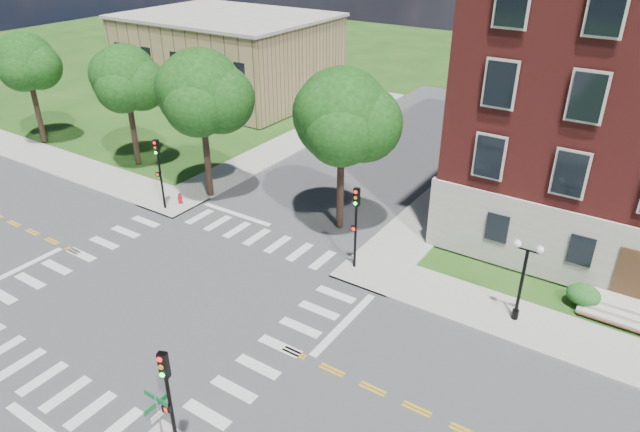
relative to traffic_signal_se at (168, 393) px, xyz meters
The scene contains 18 objects.
ground 10.84m from the traffic_signal_se, 138.57° to the left, with size 160.00×160.00×0.00m, color #1C4A15.
road_ew 10.84m from the traffic_signal_se, 138.57° to the left, with size 90.00×12.00×0.01m, color #3D3D3F.
road_ns 10.83m from the traffic_signal_se, 138.57° to the left, with size 12.00×90.00×0.01m, color #3D3D3F.
sidewalk_ne 23.70m from the traffic_signal_se, 71.10° to the left, with size 34.00×34.00×0.12m.
sidewalk_nw 32.24m from the traffic_signal_se, 136.15° to the left, with size 34.00×34.00×0.12m.
crosswalk_east 7.58m from the traffic_signal_se, 94.72° to the left, with size 2.20×10.20×0.02m, color silver, non-canonical shape.
stop_bar_east 10.41m from the traffic_signal_se, 84.01° to the left, with size 0.40×5.50×0.00m, color silver.
secondary_building 47.39m from the traffic_signal_se, 128.93° to the left, with size 20.40×15.40×8.30m.
tree_a 37.49m from the traffic_signal_se, 153.40° to the left, with size 4.60×4.60×9.19m.
tree_b 29.13m from the traffic_signal_se, 141.87° to the left, with size 4.87×4.87×9.19m.
tree_c 22.30m from the traffic_signal_se, 130.02° to the left, with size 5.54×5.54×10.07m.
tree_d 18.84m from the traffic_signal_se, 103.19° to the left, with size 5.53×5.53×9.95m.
traffic_signal_se is the anchor object (origin of this frame).
traffic_signal_ne 14.37m from the traffic_signal_se, 94.15° to the left, with size 0.35×0.40×4.80m.
traffic_signal_nw 20.39m from the traffic_signal_se, 138.28° to the left, with size 0.37×0.43×4.80m.
twin_lamp_west 16.59m from the traffic_signal_se, 62.02° to the left, with size 1.36×0.36×4.23m.
street_sign_pole 0.97m from the traffic_signal_se, 120.15° to the right, with size 1.10×1.10×3.10m.
fire_hydrant 21.05m from the traffic_signal_se, 135.42° to the left, with size 0.35×0.35×0.75m.
Camera 1 is at (19.82, -15.85, 17.43)m, focal length 32.00 mm.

